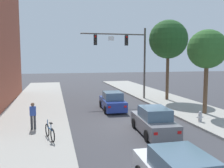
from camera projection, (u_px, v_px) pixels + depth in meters
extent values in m
plane|color=#38383D|center=(131.00, 126.00, 16.04)|extent=(120.00, 120.00, 0.00)
cube|color=#99968E|center=(28.00, 132.00, 14.54)|extent=(5.00, 60.00, 0.15)
cube|color=#99968E|center=(217.00, 119.00, 17.53)|extent=(5.00, 60.00, 0.15)
cylinder|color=#514C47|center=(145.00, 64.00, 26.08)|extent=(0.20, 0.20, 7.50)
cylinder|color=#514C47|center=(114.00, 34.00, 24.98)|extent=(6.84, 0.14, 0.14)
cube|color=black|center=(126.00, 40.00, 25.36)|extent=(0.32, 0.28, 1.05)
sphere|color=red|center=(127.00, 37.00, 25.18)|extent=(0.18, 0.18, 0.18)
sphere|color=#2D2823|center=(127.00, 40.00, 25.21)|extent=(0.18, 0.18, 0.18)
sphere|color=#2D2823|center=(127.00, 44.00, 25.25)|extent=(0.18, 0.18, 0.18)
cube|color=black|center=(95.00, 40.00, 24.60)|extent=(0.32, 0.28, 1.05)
sphere|color=red|center=(96.00, 36.00, 24.42)|extent=(0.18, 0.18, 0.18)
sphere|color=#2D2823|center=(96.00, 40.00, 24.46)|extent=(0.18, 0.18, 0.18)
sphere|color=#2D2823|center=(96.00, 43.00, 24.49)|extent=(0.18, 0.18, 0.18)
cube|color=white|center=(111.00, 38.00, 24.94)|extent=(0.60, 0.03, 0.44)
cube|color=navy|center=(112.00, 103.00, 21.08)|extent=(1.88, 4.27, 0.80)
cube|color=slate|center=(113.00, 96.00, 20.86)|extent=(1.58, 2.06, 0.64)
cylinder|color=black|center=(101.00, 104.00, 22.23)|extent=(0.25, 0.65, 0.64)
cylinder|color=black|center=(118.00, 103.00, 22.53)|extent=(0.25, 0.65, 0.64)
cylinder|color=black|center=(106.00, 110.00, 19.68)|extent=(0.25, 0.65, 0.64)
cylinder|color=black|center=(125.00, 109.00, 19.99)|extent=(0.25, 0.65, 0.64)
cube|color=red|center=(109.00, 107.00, 18.88)|extent=(0.20, 0.05, 0.14)
cube|color=red|center=(125.00, 107.00, 19.12)|extent=(0.20, 0.05, 0.14)
cube|color=slate|center=(154.00, 124.00, 14.41)|extent=(1.95, 4.29, 0.80)
cube|color=slate|center=(155.00, 113.00, 14.18)|extent=(1.62, 2.09, 0.64)
cylinder|color=black|center=(135.00, 123.00, 15.57)|extent=(0.26, 0.65, 0.64)
cylinder|color=black|center=(158.00, 122.00, 15.85)|extent=(0.26, 0.65, 0.64)
cylinder|color=black|center=(147.00, 136.00, 13.02)|extent=(0.26, 0.65, 0.64)
cylinder|color=black|center=(176.00, 134.00, 13.30)|extent=(0.26, 0.65, 0.64)
cube|color=red|center=(156.00, 134.00, 12.21)|extent=(0.20, 0.05, 0.14)
cube|color=red|center=(180.00, 132.00, 12.43)|extent=(0.20, 0.05, 0.14)
cube|color=slate|center=(182.00, 164.00, 7.36)|extent=(1.52, 2.02, 0.64)
cylinder|color=#333338|center=(32.00, 122.00, 14.78)|extent=(0.14, 0.14, 0.85)
cylinder|color=#333338|center=(35.00, 122.00, 14.82)|extent=(0.14, 0.14, 0.85)
cube|color=#2D4799|center=(33.00, 111.00, 14.73)|extent=(0.36, 0.22, 0.56)
sphere|color=brown|center=(33.00, 104.00, 14.68)|extent=(0.22, 0.22, 0.22)
torus|color=black|center=(47.00, 130.00, 13.42)|extent=(0.26, 0.71, 0.72)
torus|color=black|center=(53.00, 135.00, 12.51)|extent=(0.26, 0.71, 0.72)
cylinder|color=#194C8C|center=(50.00, 129.00, 12.94)|extent=(0.31, 0.92, 0.05)
cylinder|color=#194C8C|center=(51.00, 126.00, 12.70)|extent=(0.04, 0.04, 0.35)
cylinder|color=#194C8C|center=(48.00, 123.00, 13.28)|extent=(0.04, 0.04, 0.40)
cube|color=black|center=(51.00, 123.00, 12.68)|extent=(0.18, 0.26, 0.06)
cylinder|color=#B2B2B7|center=(200.00, 118.00, 16.62)|extent=(0.24, 0.24, 0.55)
sphere|color=#B2B2B7|center=(200.00, 113.00, 16.59)|extent=(0.22, 0.22, 0.22)
cylinder|color=#B2B2B7|center=(198.00, 117.00, 16.58)|extent=(0.12, 0.09, 0.09)
cylinder|color=#B2B2B7|center=(202.00, 117.00, 16.66)|extent=(0.12, 0.09, 0.09)
cylinder|color=brown|center=(206.00, 89.00, 18.99)|extent=(0.32, 0.32, 3.90)
sphere|color=#2D6028|center=(207.00, 49.00, 18.67)|extent=(3.00, 3.00, 3.00)
cylinder|color=brown|center=(167.00, 77.00, 25.43)|extent=(0.32, 0.32, 4.77)
sphere|color=#235123|center=(168.00, 39.00, 25.03)|extent=(3.97, 3.97, 3.97)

